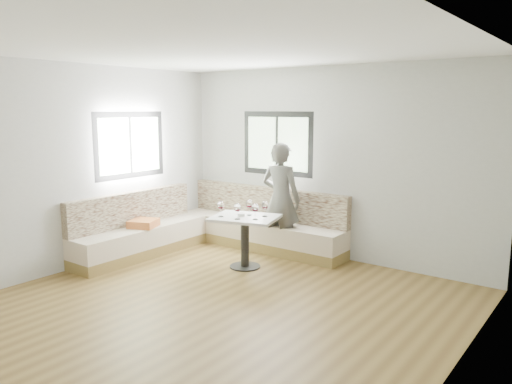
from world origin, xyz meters
The scene contains 10 objects.
room centered at (-0.08, 0.08, 1.41)m, with size 5.01×5.01×2.81m.
banquette centered at (-1.59, 1.63, 0.33)m, with size 2.90×2.80×0.95m.
table centered at (-0.63, 1.32, 0.54)m, with size 1.04×0.91×0.72m.
person centered at (-0.57, 2.11, 0.85)m, with size 0.62×0.41×1.71m, color #51504B.
olive_ramekin centered at (-0.69, 1.31, 0.74)m, with size 0.10×0.10×0.04m.
wine_glass_a centered at (-0.89, 1.11, 0.88)m, with size 0.10×0.10×0.22m.
wine_glass_b centered at (-0.60, 1.12, 0.88)m, with size 0.10×0.10×0.22m.
wine_glass_c centered at (-0.40, 1.25, 0.88)m, with size 0.10×0.10×0.22m.
wine_glass_d centered at (-0.63, 1.41, 0.88)m, with size 0.10×0.10×0.22m.
wine_glass_e centered at (-0.41, 1.48, 0.88)m, with size 0.10×0.10×0.22m.
Camera 1 is at (3.51, -3.97, 2.19)m, focal length 35.00 mm.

